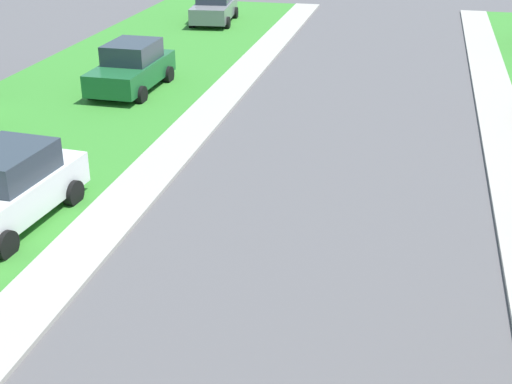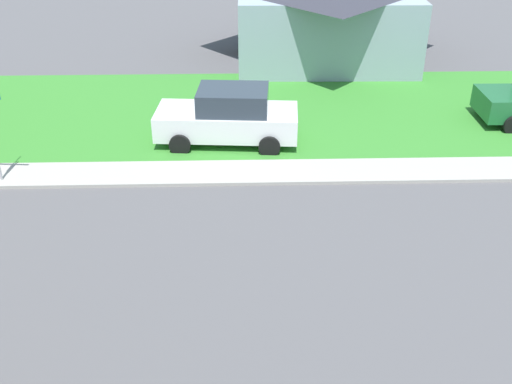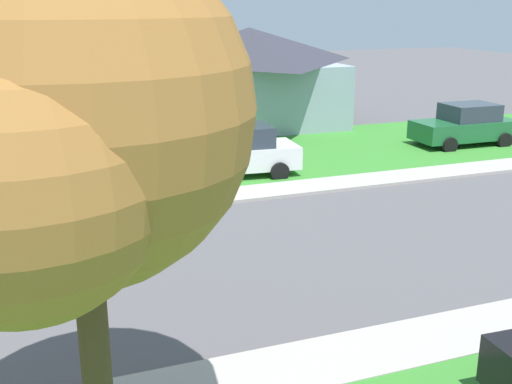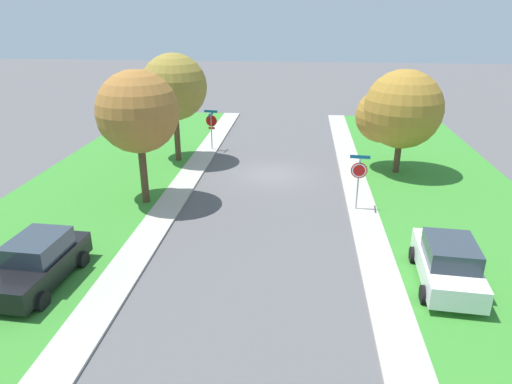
# 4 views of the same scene
# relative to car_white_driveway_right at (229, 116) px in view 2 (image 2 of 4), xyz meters

# --- Properties ---
(sidewalk_west) EXTENTS (1.40, 56.00, 0.10)m
(sidewalk_west) POSITION_rel_car_white_driveway_right_xyz_m (2.15, 1.06, -0.82)
(sidewalk_west) COLOR #ADA89E
(sidewalk_west) RESTS_ON ground
(lawn_west) EXTENTS (8.00, 56.00, 0.08)m
(lawn_west) POSITION_rel_car_white_driveway_right_xyz_m (-2.55, 1.06, -0.83)
(lawn_west) COLOR #38842D
(lawn_west) RESTS_ON ground
(car_white_driveway_right) EXTENTS (2.29, 4.43, 1.76)m
(car_white_driveway_right) POSITION_rel_car_white_driveway_right_xyz_m (0.00, 0.00, 0.00)
(car_white_driveway_right) COLOR white
(car_white_driveway_right) RESTS_ON ground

